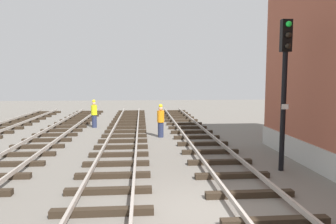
{
  "coord_description": "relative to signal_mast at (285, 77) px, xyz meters",
  "views": [
    {
      "loc": [
        -1.67,
        -7.6,
        3.33
      ],
      "look_at": [
        -0.47,
        6.99,
        1.76
      ],
      "focal_mm": 34.42,
      "sensor_mm": 36.0,
      "label": 1
    }
  ],
  "objects": [
    {
      "name": "track_centre",
      "position": [
        -5.96,
        -3.32,
        -3.21
      ],
      "size": [
        2.5,
        48.38,
        0.32
      ],
      "color": "#2D2319",
      "rests_on": "ground"
    },
    {
      "name": "track_near_building",
      "position": [
        -2.01,
        -3.32,
        -3.21
      ],
      "size": [
        2.5,
        48.38,
        0.32
      ],
      "color": "#2D2319",
      "rests_on": "ground"
    },
    {
      "name": "track_worker_distant",
      "position": [
        -8.16,
        10.77,
        -2.41
      ],
      "size": [
        0.4,
        0.4,
        1.87
      ],
      "color": "#262D4C",
      "rests_on": "ground"
    },
    {
      "name": "signal_mast",
      "position": [
        0.0,
        0.0,
        0.0
      ],
      "size": [
        0.36,
        0.4,
        5.32
      ],
      "color": "black",
      "rests_on": "ground"
    },
    {
      "name": "ground_plane",
      "position": [
        -3.32,
        -3.32,
        -3.34
      ],
      "size": [
        80.0,
        80.0,
        0.0
      ],
      "primitive_type": "plane",
      "color": "slate"
    },
    {
      "name": "track_worker_foreground",
      "position": [
        -3.93,
        6.87,
        -2.41
      ],
      "size": [
        0.4,
        0.4,
        1.87
      ],
      "color": "#262D4C",
      "rests_on": "ground"
    }
  ]
}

